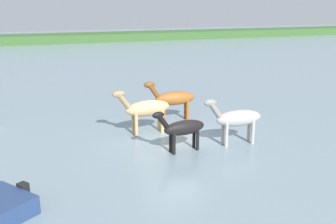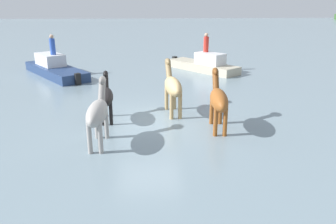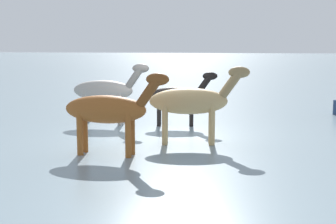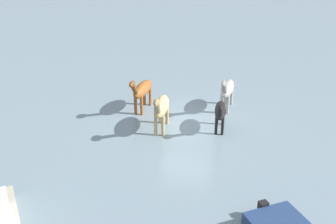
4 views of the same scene
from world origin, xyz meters
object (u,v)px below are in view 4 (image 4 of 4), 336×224
at_px(horse_chestnut_trailing, 161,107).
at_px(horse_rear_stallion, 227,89).
at_px(horse_lead, 142,90).
at_px(horse_mid_herd, 220,111).

height_order(horse_chestnut_trailing, horse_rear_stallion, horse_chestnut_trailing).
xyz_separation_m(horse_lead, horse_chestnut_trailing, (-1.85, -1.46, 0.03)).
bearing_deg(horse_mid_herd, horse_rear_stallion, 173.85).
xyz_separation_m(horse_mid_herd, horse_lead, (1.20, 4.02, 0.15)).
distance_m(horse_lead, horse_rear_stallion, 4.18).
distance_m(horse_lead, horse_chestnut_trailing, 2.36).
xyz_separation_m(horse_chestnut_trailing, horse_rear_stallion, (2.97, -2.57, -0.04)).
bearing_deg(horse_chestnut_trailing, horse_rear_stallion, 133.62).
bearing_deg(horse_rear_stallion, horse_mid_herd, 2.33).
bearing_deg(horse_rear_stallion, horse_chestnut_trailing, -38.16).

